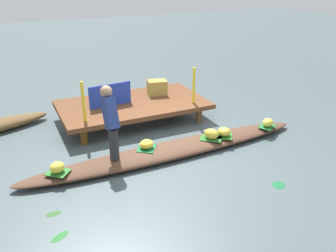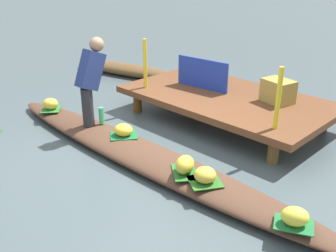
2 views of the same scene
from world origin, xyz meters
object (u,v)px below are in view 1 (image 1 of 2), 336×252
Objects in this scene: banana_bunch_2 at (268,123)px; banana_bunch_1 at (57,167)px; vendor_person at (111,119)px; water_bottle at (116,147)px; market_banner at (110,95)px; vendor_boat at (171,150)px; banana_bunch_3 at (147,144)px; banana_bunch_4 at (211,134)px; banana_bunch_0 at (224,132)px; produce_crate at (157,87)px.

banana_bunch_1 is at bearing -179.96° from banana_bunch_2.
vendor_person is 4.99× the size of water_bottle.
vendor_person reaches higher than market_banner.
vendor_boat is 2.02m from market_banner.
water_bottle is at bearing 174.69° from banana_bunch_3.
banana_bunch_4 is 0.30× the size of market_banner.
banana_bunch_3 is at bearing 172.85° from banana_bunch_4.
vendor_boat is 22.16× the size of banana_bunch_2.
banana_bunch_0 is 0.20× the size of vendor_person.
market_banner is at bearing 125.34° from banana_bunch_4.
market_banner is (-0.55, 1.86, 0.57)m from vendor_boat.
produce_crate is at bearing 39.37° from banana_bunch_1.
banana_bunch_2 reaches higher than vendor_boat.
vendor_person is at bearing -130.06° from produce_crate.
vendor_boat is 1.03m from water_bottle.
produce_crate reaches higher than vendor_boat.
banana_bunch_4 is (0.81, -0.06, 0.19)m from vendor_boat.
banana_bunch_4 is at bearing 179.76° from banana_bunch_2.
banana_bunch_1 is at bearing -174.04° from banana_bunch_3.
banana_bunch_1 is 0.25× the size of market_banner.
vendor_person reaches higher than produce_crate.
banana_bunch_3 is at bearing -91.76° from market_banner.
vendor_boat is at bearing 175.61° from banana_bunch_4.
vendor_person is (-1.08, 0.07, 0.79)m from vendor_boat.
vendor_boat is 23.23× the size of banana_bunch_1.
market_banner is at bearing 93.54° from banana_bunch_3.
banana_bunch_2 is 0.99× the size of banana_bunch_3.
banana_bunch_0 is at bearing -78.80° from produce_crate.
vendor_boat is at bearing 178.19° from banana_bunch_2.
vendor_boat is 2.04m from banana_bunch_1.
water_bottle is (-3.14, 0.21, 0.03)m from banana_bunch_2.
vendor_boat is 0.83m from banana_bunch_4.
produce_crate is (-1.48, 2.20, 0.31)m from banana_bunch_2.
vendor_boat is 12.56× the size of produce_crate.
banana_bunch_1 is 0.97× the size of water_bottle.
banana_bunch_3 is 0.88m from vendor_person.
vendor_boat is at bearing 1.99° from banana_bunch_1.
market_banner is at bearing 73.68° from vendor_person.
banana_bunch_1 is 0.84× the size of banana_bunch_4.
banana_bunch_0 is at bearing -3.41° from vendor_person.
banana_bunch_3 is at bearing 166.85° from vendor_boat.
banana_bunch_2 is at bearing -0.24° from banana_bunch_4.
banana_bunch_2 is at bearing 0.04° from banana_bunch_1.
banana_bunch_3 is 1.81m from market_banner.
banana_bunch_2 is at bearing -2.91° from vendor_boat.
vendor_person is at bearing 177.54° from banana_bunch_2.
banana_bunch_0 is 2.10m from water_bottle.
vendor_person is (-3.22, 0.14, 0.60)m from banana_bunch_2.
banana_bunch_2 is 1.34m from banana_bunch_4.
produce_crate is at bearing 49.94° from vendor_person.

